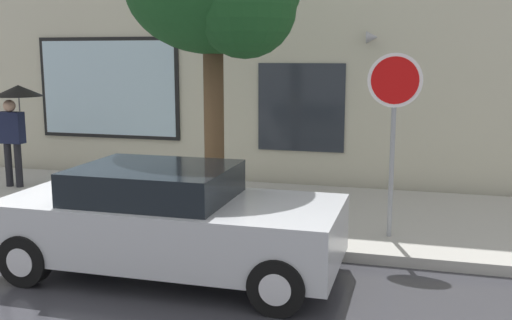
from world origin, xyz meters
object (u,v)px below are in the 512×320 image
at_px(parked_car, 169,221).
at_px(fire_hydrant, 107,192).
at_px(pedestrian_with_umbrella, 16,108).
at_px(stop_sign, 394,109).

xyz_separation_m(parked_car, fire_hydrant, (-1.93, 1.87, -0.16)).
relative_size(pedestrian_with_umbrella, stop_sign, 0.77).
distance_m(fire_hydrant, stop_sign, 4.80).
height_order(fire_hydrant, stop_sign, stop_sign).
bearing_deg(stop_sign, parked_car, -144.59).
height_order(parked_car, pedestrian_with_umbrella, pedestrian_with_umbrella).
relative_size(parked_car, pedestrian_with_umbrella, 2.08).
bearing_deg(parked_car, pedestrian_with_umbrella, 144.85).
distance_m(pedestrian_with_umbrella, stop_sign, 7.44).
distance_m(parked_car, fire_hydrant, 2.69).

